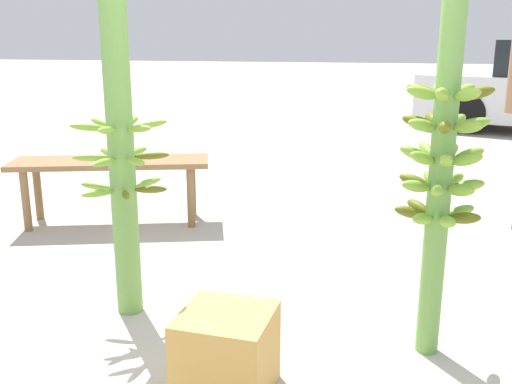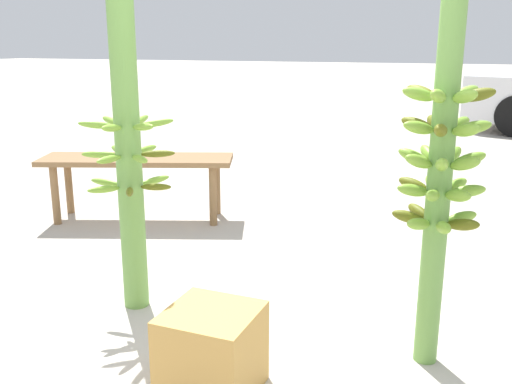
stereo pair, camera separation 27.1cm
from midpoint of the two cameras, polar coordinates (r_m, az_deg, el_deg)
ground_plane at (r=2.61m, az=-3.10°, el=-17.32°), size 80.00×80.00×0.00m
banana_stalk_left at (r=2.95m, az=-15.89°, el=3.26°), size 0.48×0.48×1.65m
banana_stalk_center at (r=2.51m, az=15.17°, el=2.64°), size 0.38×0.38×1.70m
market_bench at (r=4.59m, az=-15.96°, el=2.21°), size 1.56×0.94×0.51m
produce_crate at (r=2.37m, az=-6.37°, el=-15.88°), size 0.36×0.36×0.36m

